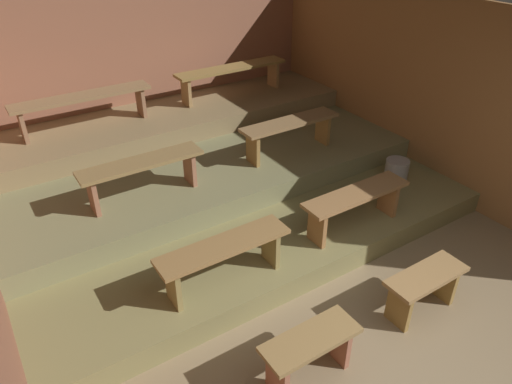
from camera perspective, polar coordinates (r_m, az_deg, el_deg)
ground at (r=5.75m, az=-1.32°, el=-4.43°), size 6.04×6.13×0.08m
wall_back at (r=7.41m, az=-12.88°, el=14.14°), size 6.04×0.06×2.42m
wall_right at (r=6.78m, az=18.34°, el=11.73°), size 0.06×6.13×2.42m
platform_lower at (r=6.15m, az=-4.69°, el=-0.02°), size 5.24×3.97×0.25m
platform_middle at (r=6.50m, az=-7.34°, el=4.19°), size 5.24×2.78×0.25m
platform_upper at (r=7.03m, az=-10.34°, el=8.42°), size 5.24×1.24×0.25m
bench_floor_left at (r=3.98m, az=6.49°, el=-18.19°), size 0.82×0.32×0.45m
bench_floor_right at (r=4.73m, az=19.55°, el=-10.45°), size 0.82×0.32×0.45m
bench_lower_left at (r=4.39m, az=-3.85°, el=-7.33°), size 1.28×0.32×0.45m
bench_lower_right at (r=5.21m, az=11.87°, el=-1.04°), size 1.28×0.32×0.45m
bench_middle_left at (r=5.31m, az=-13.51°, el=2.66°), size 1.36×0.32×0.45m
bench_middle_right at (r=6.15m, az=4.07°, el=7.63°), size 1.36×0.32×0.45m
bench_upper_left at (r=6.65m, az=-20.07°, el=10.13°), size 1.78×0.32×0.45m
bench_upper_right at (r=7.42m, az=-2.95°, el=14.12°), size 1.78×0.32×0.45m
pail_lower at (r=6.31m, az=16.48°, el=2.44°), size 0.29×0.29×0.30m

